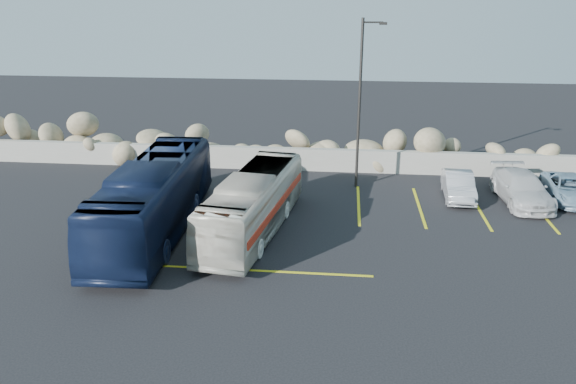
# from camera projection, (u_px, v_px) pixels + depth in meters

# --- Properties ---
(ground) EXTENTS (90.00, 90.00, 0.00)m
(ground) POSITION_uv_depth(u_px,v_px,m) (285.00, 275.00, 19.07)
(ground) COLOR black
(ground) RESTS_ON ground
(seawall) EXTENTS (60.00, 0.40, 1.20)m
(seawall) POSITION_uv_depth(u_px,v_px,m) (309.00, 159.00, 30.11)
(seawall) COLOR gray
(seawall) RESTS_ON ground
(riprap_pile) EXTENTS (54.00, 2.80, 2.60)m
(riprap_pile) POSITION_uv_depth(u_px,v_px,m) (311.00, 141.00, 30.99)
(riprap_pile) COLOR #887A59
(riprap_pile) RESTS_ON ground
(parking_lines) EXTENTS (18.16, 9.36, 0.01)m
(parking_lines) POSITION_uv_depth(u_px,v_px,m) (407.00, 218.00, 23.83)
(parking_lines) COLOR gold
(parking_lines) RESTS_ON ground
(lamppost) EXTENTS (1.14, 0.18, 8.00)m
(lamppost) POSITION_uv_depth(u_px,v_px,m) (361.00, 100.00, 26.27)
(lamppost) COLOR #292724
(lamppost) RESTS_ON ground
(vintage_bus) EXTENTS (3.20, 8.78, 2.39)m
(vintage_bus) POSITION_uv_depth(u_px,v_px,m) (253.00, 203.00, 22.16)
(vintage_bus) COLOR beige
(vintage_bus) RESTS_ON ground
(tour_coach) EXTENTS (2.82, 10.46, 2.89)m
(tour_coach) POSITION_uv_depth(u_px,v_px,m) (154.00, 197.00, 22.07)
(tour_coach) COLOR #101A37
(tour_coach) RESTS_ON ground
(car_b) EXTENTS (1.47, 3.70, 1.20)m
(car_b) POSITION_uv_depth(u_px,v_px,m) (458.00, 186.00, 26.04)
(car_b) COLOR #B0B0B5
(car_b) RESTS_ON ground
(car_c) EXTENTS (2.15, 4.72, 1.34)m
(car_c) POSITION_uv_depth(u_px,v_px,m) (522.00, 188.00, 25.47)
(car_c) COLOR silver
(car_c) RESTS_ON ground
(car_d) EXTENTS (2.18, 4.21, 1.13)m
(car_d) POSITION_uv_depth(u_px,v_px,m) (570.00, 189.00, 25.72)
(car_d) COLOR #7E9DB2
(car_d) RESTS_ON ground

